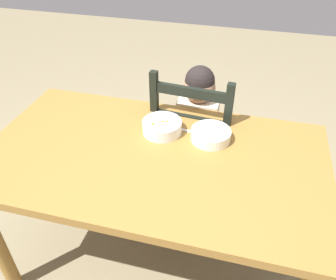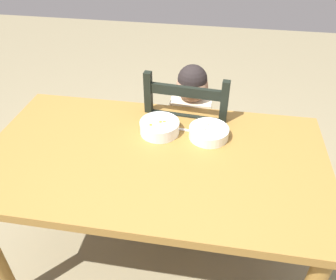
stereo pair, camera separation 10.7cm
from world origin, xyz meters
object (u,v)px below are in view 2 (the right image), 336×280
at_px(dining_chair, 188,146).
at_px(spoon, 178,128).
at_px(bowl_of_carrots, 160,127).
at_px(bowl_of_peas, 209,132).
at_px(dining_table, 154,172).
at_px(child_figure, 190,122).

xyz_separation_m(dining_chair, spoon, (-0.03, -0.26, 0.30)).
bearing_deg(bowl_of_carrots, spoon, 26.48).
bearing_deg(bowl_of_peas, spoon, 165.17).
distance_m(dining_chair, bowl_of_carrots, 0.45).
height_order(dining_table, spoon, spoon).
xyz_separation_m(child_figure, bowl_of_carrots, (-0.12, -0.29, 0.15)).
xyz_separation_m(dining_table, dining_chair, (0.11, 0.47, -0.19)).
relative_size(dining_table, spoon, 10.84).
xyz_separation_m(dining_table, spoon, (0.07, 0.21, 0.11)).
bearing_deg(bowl_of_carrots, dining_table, -88.21).
bearing_deg(dining_table, spoon, 70.46).
bearing_deg(spoon, child_figure, 82.03).
height_order(dining_table, child_figure, child_figure).
relative_size(dining_chair, child_figure, 1.02).
distance_m(bowl_of_peas, spoon, 0.16).
distance_m(dining_chair, bowl_of_peas, 0.45).
height_order(dining_table, bowl_of_peas, bowl_of_peas).
bearing_deg(bowl_of_peas, dining_table, -142.86).
distance_m(dining_table, child_figure, 0.48).
bearing_deg(dining_chair, bowl_of_carrots, -110.49).
bearing_deg(child_figure, spoon, -97.97).
height_order(dining_table, bowl_of_carrots, bowl_of_carrots).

